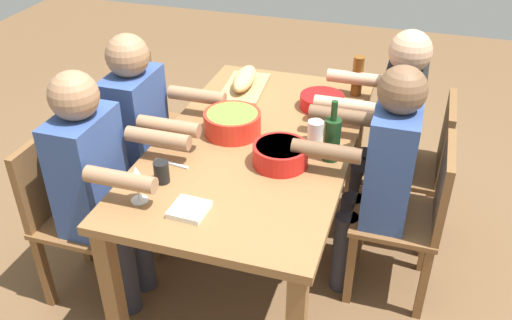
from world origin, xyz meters
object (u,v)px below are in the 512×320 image
at_px(cutting_board, 245,88).
at_px(cup_near_right, 162,172).
at_px(diner_far_center, 381,168).
at_px(diner_near_right, 98,178).
at_px(cup_far_center, 315,132).
at_px(serving_bowl_pasta, 322,101).
at_px(wine_glass, 136,177).
at_px(chair_far_left, 421,163).
at_px(chair_near_right, 70,209).
at_px(chair_far_center, 415,213).
at_px(bread_loaf, 245,79).
at_px(serving_bowl_salad, 232,122).
at_px(beer_bottle, 358,76).
at_px(chair_near_center, 118,160).
at_px(wine_bottle, 332,138).
at_px(dining_table, 256,156).
at_px(diner_near_center, 144,130).
at_px(diner_far_left, 391,123).
at_px(napkin_stack, 189,210).
at_px(serving_bowl_fruit, 280,153).
at_px(chair_near_left, 155,121).

relative_size(cutting_board, cup_near_right, 4.17).
bearing_deg(diner_far_center, diner_near_right, -69.19).
bearing_deg(cup_far_center, serving_bowl_pasta, -173.42).
xyz_separation_m(wine_glass, cup_near_right, (-0.15, 0.03, -0.07)).
distance_m(chair_far_left, serving_bowl_pasta, 0.63).
height_order(chair_near_right, cup_far_center, chair_near_right).
relative_size(chair_far_center, diner_far_center, 0.71).
bearing_deg(bread_loaf, chair_far_center, 62.49).
distance_m(serving_bowl_salad, beer_bottle, 0.80).
height_order(chair_near_center, wine_bottle, wine_bottle).
bearing_deg(chair_far_left, diner_far_center, -22.07).
xyz_separation_m(dining_table, diner_near_center, (0.00, -0.60, 0.05)).
bearing_deg(serving_bowl_pasta, diner_near_right, -42.96).
relative_size(cup_near_right, cup_far_center, 0.88).
distance_m(dining_table, diner_near_center, 0.60).
height_order(chair_near_center, diner_far_left, diner_far_left).
xyz_separation_m(serving_bowl_salad, cup_near_right, (0.48, -0.15, -0.01)).
bearing_deg(diner_near_right, wine_glass, 62.88).
distance_m(cup_far_center, napkin_stack, 0.77).
relative_size(beer_bottle, cup_far_center, 2.02).
height_order(chair_near_center, serving_bowl_salad, same).
distance_m(serving_bowl_pasta, serving_bowl_salad, 0.54).
distance_m(dining_table, chair_near_center, 0.80).
bearing_deg(dining_table, diner_near_center, -90.00).
relative_size(dining_table, diner_near_center, 1.37).
bearing_deg(diner_far_center, cup_near_right, -62.81).
relative_size(chair_near_right, beer_bottle, 3.86).
distance_m(serving_bowl_salad, cup_near_right, 0.51).
bearing_deg(diner_far_left, beer_bottle, -131.72).
bearing_deg(chair_near_center, bread_loaf, 133.84).
xyz_separation_m(chair_far_left, diner_far_left, (0.00, -0.18, 0.21)).
relative_size(serving_bowl_salad, cutting_board, 0.69).
bearing_deg(serving_bowl_fruit, chair_near_center, -99.91).
relative_size(diner_near_center, serving_bowl_salad, 4.32).
relative_size(diner_far_center, serving_bowl_pasta, 5.18).
distance_m(serving_bowl_fruit, napkin_stack, 0.51).
bearing_deg(chair_far_center, cup_near_right, -67.00).
height_order(dining_table, diner_far_left, diner_far_left).
bearing_deg(diner_near_center, serving_bowl_fruit, 77.76).
bearing_deg(diner_near_center, wine_glass, 25.69).
bearing_deg(diner_near_center, chair_near_left, -157.93).
bearing_deg(chair_near_left, napkin_stack, 33.17).
bearing_deg(cup_near_right, chair_near_right, -89.51).
xyz_separation_m(diner_near_right, chair_far_center, (-0.45, 1.38, -0.21)).
bearing_deg(bread_loaf, napkin_stack, 7.34).
distance_m(beer_bottle, wine_glass, 1.42).
relative_size(chair_near_center, cup_near_right, 8.85).
bearing_deg(cup_near_right, chair_far_left, 130.46).
height_order(diner_near_right, chair_far_center, diner_near_right).
bearing_deg(diner_near_center, diner_near_right, 0.00).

